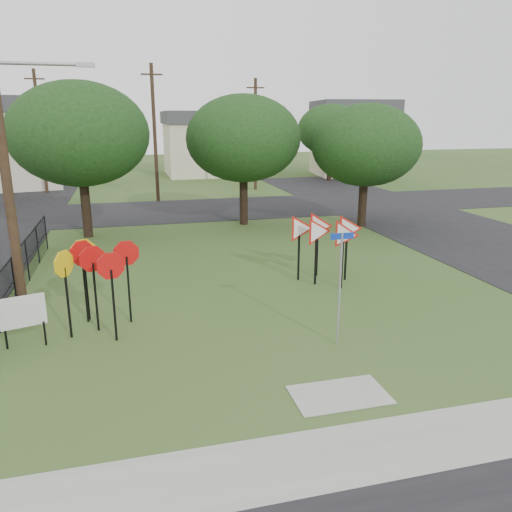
{
  "coord_description": "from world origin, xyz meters",
  "views": [
    {
      "loc": [
        -4.01,
        -10.93,
        5.61
      ],
      "look_at": [
        -0.41,
        3.0,
        1.6
      ],
      "focal_mm": 35.0,
      "sensor_mm": 36.0,
      "label": 1
    }
  ],
  "objects_px": {
    "street_name_sign": "(340,282)",
    "info_board": "(23,313)",
    "stop_sign_cluster": "(94,266)",
    "yield_sign_cluster": "(325,233)"
  },
  "relations": [
    {
      "from": "street_name_sign",
      "to": "info_board",
      "type": "relative_size",
      "value": 2.14
    },
    {
      "from": "street_name_sign",
      "to": "info_board",
      "type": "height_order",
      "value": "street_name_sign"
    },
    {
      "from": "stop_sign_cluster",
      "to": "yield_sign_cluster",
      "type": "xyz_separation_m",
      "value": [
        7.5,
        2.26,
        -0.01
      ]
    },
    {
      "from": "stop_sign_cluster",
      "to": "info_board",
      "type": "relative_size",
      "value": 1.75
    },
    {
      "from": "street_name_sign",
      "to": "yield_sign_cluster",
      "type": "height_order",
      "value": "street_name_sign"
    },
    {
      "from": "yield_sign_cluster",
      "to": "street_name_sign",
      "type": "bearing_deg",
      "value": -107.77
    },
    {
      "from": "stop_sign_cluster",
      "to": "info_board",
      "type": "xyz_separation_m",
      "value": [
        -1.72,
        -0.77,
        -0.87
      ]
    },
    {
      "from": "info_board",
      "to": "street_name_sign",
      "type": "bearing_deg",
      "value": -13.29
    },
    {
      "from": "street_name_sign",
      "to": "yield_sign_cluster",
      "type": "bearing_deg",
      "value": 72.23
    },
    {
      "from": "stop_sign_cluster",
      "to": "info_board",
      "type": "distance_m",
      "value": 2.08
    }
  ]
}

